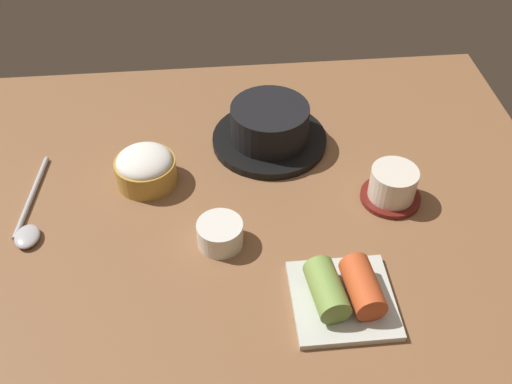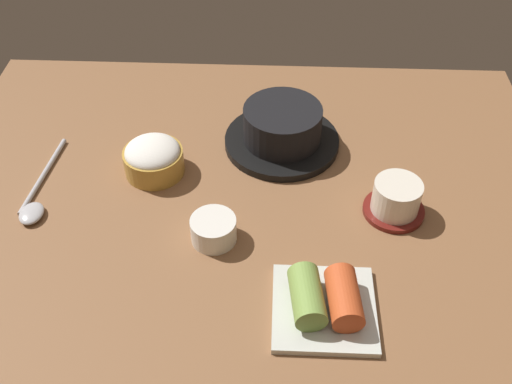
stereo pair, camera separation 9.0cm
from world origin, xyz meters
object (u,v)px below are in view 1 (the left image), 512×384
stone_pot (270,127)px  kimchi_plate (344,293)px  spoon (29,222)px  tea_cup_with_saucer (393,186)px  banchan_cup_center (220,233)px  rice_bowl (145,167)px

stone_pot → kimchi_plate: size_ratio=1.46×
spoon → tea_cup_with_saucer: bearing=0.2°
stone_pot → tea_cup_with_saucer: stone_pot is taller
tea_cup_with_saucer → banchan_cup_center: size_ratio=1.40×
tea_cup_with_saucer → kimchi_plate: tea_cup_with_saucer is taller
rice_bowl → tea_cup_with_saucer: 38.45cm
banchan_cup_center → tea_cup_with_saucer: bearing=13.7°
rice_bowl → banchan_cup_center: (10.97, -14.22, -0.89)cm
rice_bowl → tea_cup_with_saucer: bearing=-11.5°
stone_pot → kimchi_plate: (5.88, -33.96, -1.27)cm
stone_pot → tea_cup_with_saucer: 23.08cm
stone_pot → spoon: 40.92cm
rice_bowl → spoon: size_ratio=0.48×
rice_bowl → kimchi_plate: bearing=-44.8°
tea_cup_with_saucer → kimchi_plate: (-11.26, -18.50, -0.71)cm
banchan_cup_center → rice_bowl: bearing=127.6°
rice_bowl → kimchi_plate: rice_bowl is taller
rice_bowl → spoon: (-17.16, -7.93, -2.30)cm
rice_bowl → kimchi_plate: 37.21cm
rice_bowl → spoon: bearing=-155.2°
rice_bowl → kimchi_plate: size_ratio=0.72×
stone_pot → rice_bowl: stone_pot is taller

